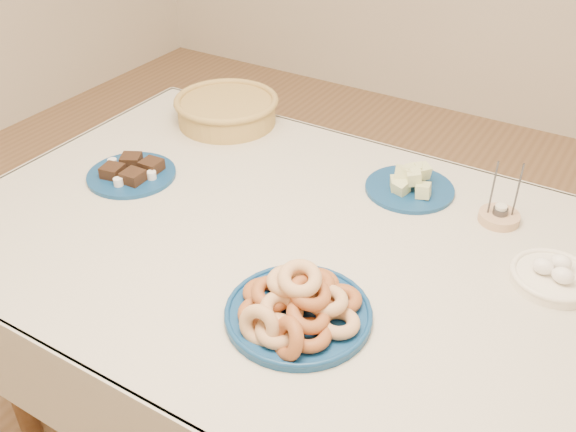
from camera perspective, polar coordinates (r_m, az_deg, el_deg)
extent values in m
cylinder|color=brown|center=(2.35, -8.87, 0.43)|extent=(0.06, 0.06, 0.72)
cylinder|color=brown|center=(1.96, -23.92, -10.81)|extent=(0.06, 0.06, 0.72)
cube|color=beige|center=(1.53, 0.98, -2.51)|extent=(1.70, 1.10, 0.02)
cube|color=beige|center=(2.01, 8.96, 2.58)|extent=(1.70, 0.01, 0.28)
cube|color=beige|center=(2.09, -19.60, 2.09)|extent=(0.01, 1.10, 0.28)
cylinder|color=navy|center=(1.31, 0.93, -8.74)|extent=(0.34, 0.34, 0.02)
torus|color=navy|center=(1.31, 0.93, -8.49)|extent=(0.34, 0.34, 0.01)
torus|color=#B97E4D|center=(1.27, 4.48, -9.43)|extent=(0.10, 0.10, 0.03)
torus|color=brown|center=(1.32, 4.73, -7.39)|extent=(0.12, 0.12, 0.03)
torus|color=brown|center=(1.36, 2.77, -5.94)|extent=(0.12, 0.12, 0.04)
torus|color=#B97E4D|center=(1.36, -0.02, -5.61)|extent=(0.11, 0.11, 0.03)
torus|color=brown|center=(1.33, -2.19, -6.80)|extent=(0.12, 0.12, 0.03)
torus|color=brown|center=(1.29, -2.56, -8.63)|extent=(0.11, 0.11, 0.04)
torus|color=#B97E4D|center=(1.25, -0.96, -10.19)|extent=(0.10, 0.10, 0.04)
torus|color=brown|center=(1.24, 1.92, -10.54)|extent=(0.12, 0.12, 0.03)
torus|color=#B97E4D|center=(1.28, 3.45, -7.49)|extent=(0.12, 0.12, 0.03)
torus|color=brown|center=(1.31, 2.32, -6.13)|extent=(0.12, 0.12, 0.04)
torus|color=#B97E4D|center=(1.32, 0.20, -5.82)|extent=(0.11, 0.11, 0.03)
torus|color=brown|center=(1.29, -1.39, -6.89)|extent=(0.11, 0.11, 0.05)
torus|color=#B97E4D|center=(1.25, -0.58, -8.36)|extent=(0.12, 0.12, 0.05)
torus|color=brown|center=(1.24, 1.80, -8.75)|extent=(0.10, 0.09, 0.05)
torus|color=brown|center=(1.25, 1.93, -6.82)|extent=(0.09, 0.09, 0.05)
torus|color=#B97E4D|center=(1.28, 0.01, -5.80)|extent=(0.12, 0.12, 0.03)
torus|color=#B97E4D|center=(1.24, 1.06, -5.58)|extent=(0.12, 0.12, 0.05)
torus|color=#B97E4D|center=(1.24, -2.57, -9.73)|extent=(0.09, 0.06, 0.09)
torus|color=brown|center=(1.22, -0.01, -10.86)|extent=(0.10, 0.10, 0.09)
cylinder|color=navy|center=(1.73, 10.75, 2.40)|extent=(0.27, 0.27, 0.01)
cube|color=#BEC97F|center=(1.76, 11.69, 3.79)|extent=(0.04, 0.04, 0.04)
cube|color=#BEC97F|center=(1.76, 11.45, 3.74)|extent=(0.05, 0.05, 0.04)
cube|color=#BEC97F|center=(1.70, 10.63, 3.69)|extent=(0.04, 0.04, 0.04)
cube|color=#BEC97F|center=(1.69, 10.01, 2.55)|extent=(0.04, 0.05, 0.05)
cube|color=#BEC97F|center=(1.71, 11.30, 3.92)|extent=(0.05, 0.05, 0.04)
cube|color=#BEC97F|center=(1.72, 11.82, 3.92)|extent=(0.05, 0.05, 0.04)
cube|color=#BEC97F|center=(1.68, 11.93, 2.24)|extent=(0.05, 0.04, 0.04)
cube|color=#BEC97F|center=(1.70, 10.08, 3.79)|extent=(0.05, 0.05, 0.05)
cube|color=#BEC97F|center=(1.70, 9.71, 2.85)|extent=(0.05, 0.05, 0.04)
cube|color=#BEC97F|center=(1.69, 11.13, 3.41)|extent=(0.05, 0.05, 0.04)
cylinder|color=navy|center=(1.81, -13.73, 3.58)|extent=(0.29, 0.29, 0.01)
cube|color=black|center=(1.80, -15.33, 3.88)|extent=(0.06, 0.06, 0.03)
cube|color=black|center=(1.76, -13.60, 3.42)|extent=(0.06, 0.06, 0.03)
cube|color=black|center=(1.84, -13.77, 4.83)|extent=(0.07, 0.07, 0.03)
cube|color=black|center=(1.80, -12.04, 4.40)|extent=(0.06, 0.06, 0.03)
cylinder|color=white|center=(1.85, -15.34, 4.60)|extent=(0.03, 0.03, 0.02)
cylinder|color=white|center=(1.76, -14.85, 2.95)|extent=(0.03, 0.03, 0.02)
cylinder|color=white|center=(1.77, -12.04, 3.58)|extent=(0.03, 0.03, 0.02)
cylinder|color=olive|center=(2.05, -5.46, 9.19)|extent=(0.34, 0.34, 0.07)
torus|color=olive|center=(2.04, -5.52, 10.19)|extent=(0.36, 0.36, 0.02)
cylinder|color=tan|center=(1.66, 18.24, -0.12)|extent=(0.13, 0.13, 0.02)
cylinder|color=#444449|center=(1.65, 18.36, 0.43)|extent=(0.05, 0.05, 0.02)
cylinder|color=silver|center=(1.65, 18.43, 0.76)|extent=(0.04, 0.04, 0.01)
cylinder|color=#444449|center=(1.61, 17.76, 2.43)|extent=(0.01, 0.01, 0.14)
cylinder|color=#444449|center=(1.62, 19.75, 2.20)|extent=(0.01, 0.01, 0.14)
cylinder|color=white|center=(1.50, 22.45, -5.17)|extent=(0.18, 0.18, 0.02)
torus|color=white|center=(1.50, 22.54, -4.83)|extent=(0.19, 0.19, 0.01)
ellipsoid|color=white|center=(1.48, 21.73, -4.16)|extent=(0.05, 0.04, 0.04)
ellipsoid|color=white|center=(1.47, 23.24, -4.88)|extent=(0.05, 0.04, 0.04)
ellipsoid|color=white|center=(1.51, 23.09, -3.82)|extent=(0.05, 0.04, 0.04)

